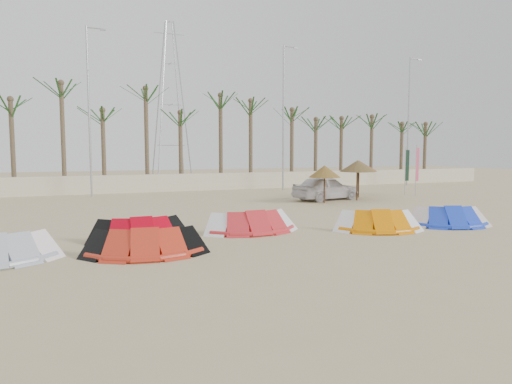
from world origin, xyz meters
name	(u,v)px	position (x,y,z in m)	size (l,w,h in m)	color
ground	(330,251)	(0.00, 0.00, 0.00)	(120.00, 120.00, 0.00)	tan
boundary_wall	(175,183)	(0.00, 22.00, 0.65)	(60.00, 0.30, 1.30)	beige
palm_line	(178,107)	(0.67, 23.50, 6.44)	(52.00, 4.00, 7.70)	brown
lamp_b	(90,109)	(-5.96, 20.00, 5.77)	(1.25, 0.14, 11.00)	#A5A8AD
lamp_c	(284,115)	(8.04, 20.00, 5.77)	(1.25, 0.14, 11.00)	#A5A8AD
lamp_d	(409,119)	(20.04, 20.00, 5.77)	(1.25, 0.14, 11.00)	#A5A8AD
pylon	(172,185)	(1.00, 28.00, 0.00)	(3.00, 3.00, 14.00)	#A5A8AD
kite_red_left	(139,228)	(-5.16, 3.99, 0.42)	(3.30, 1.55, 0.90)	#B30011
kite_red_mid	(144,240)	(-5.35, 1.76, 0.42)	(3.63, 1.98, 0.90)	red
kite_red_right	(250,220)	(-1.04, 4.10, 0.42)	(3.54, 1.60, 0.90)	red
kite_orange	(374,219)	(3.47, 2.50, 0.42)	(3.58, 2.42, 0.90)	orange
kite_blue	(445,215)	(6.83, 2.29, 0.42)	(3.52, 2.39, 0.90)	blue
parasol_left	(325,171)	(6.36, 11.04, 1.85)	(1.88, 1.88, 2.20)	#4C331E
parasol_mid	(357,166)	(8.99, 11.58, 2.10)	(2.16, 2.16, 2.46)	#4C331E
parasol_right	(359,166)	(10.10, 13.01, 2.06)	(2.40, 2.40, 2.42)	#4C331E
flag_pink	(418,166)	(14.22, 12.19, 2.03)	(0.43, 0.20, 3.43)	#A5A8AD
flag_green	(407,167)	(14.22, 13.23, 1.94)	(0.45, 0.12, 3.27)	#A5A8AD
car	(326,188)	(7.32, 12.49, 0.75)	(1.76, 4.38, 1.49)	silver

